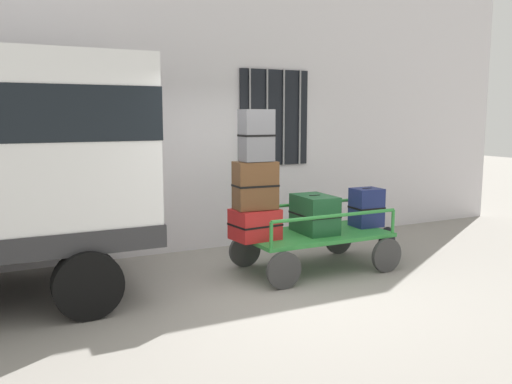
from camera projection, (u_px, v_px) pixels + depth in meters
name	position (u px, v px, depth m)	size (l,w,h in m)	color
ground_plane	(277.00, 290.00, 6.32)	(40.00, 40.00, 0.00)	gray
building_wall	(201.00, 84.00, 8.07)	(12.00, 0.38, 5.00)	silver
luggage_cart	(315.00, 241.00, 7.11)	(2.00, 1.12, 0.50)	#2D8438
cart_railing	(315.00, 213.00, 7.06)	(1.87, 0.99, 0.33)	#2D8438
suitcase_left_bottom	(255.00, 224.00, 6.70)	(0.60, 0.50, 0.39)	#B21E1E
suitcase_left_middle	(255.00, 185.00, 6.63)	(0.54, 0.35, 0.60)	brown
suitcase_left_top	(256.00, 135.00, 6.52)	(0.40, 0.27, 0.63)	slate
suitcase_midleft_bottom	(314.00, 214.00, 7.08)	(0.46, 0.66, 0.50)	#194C28
suitcase_center_bottom	(366.00, 207.00, 7.48)	(0.42, 0.36, 0.54)	navy
backpack	(387.00, 242.00, 7.78)	(0.27, 0.22, 0.44)	black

